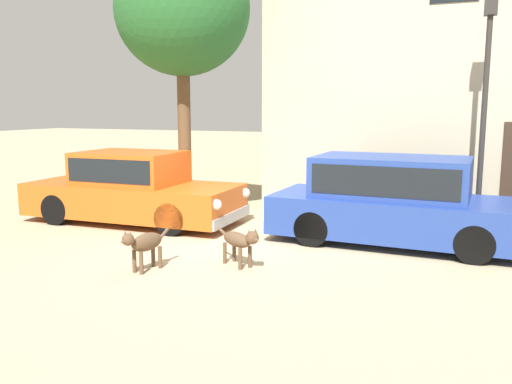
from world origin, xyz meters
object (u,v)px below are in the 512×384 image
parked_sedan_nearest (133,188)px  parked_sedan_second (394,199)px  stray_dog_tan (144,243)px  stray_dog_spotted (240,241)px  street_lamp (485,90)px  acacia_tree_left (182,11)px

parked_sedan_nearest → parked_sedan_second: parked_sedan_second is taller
stray_dog_tan → stray_dog_spotted: bearing=135.4°
stray_dog_tan → street_lamp: street_lamp is taller
stray_dog_tan → acacia_tree_left: 5.60m
parked_sedan_second → acacia_tree_left: size_ratio=0.79×
parked_sedan_nearest → street_lamp: 7.06m
parked_sedan_nearest → acacia_tree_left: (0.75, 0.89, 3.63)m
street_lamp → acacia_tree_left: size_ratio=0.74×
street_lamp → acacia_tree_left: (-5.92, -0.35, 1.68)m
stray_dog_tan → parked_sedan_second: bearing=148.1°
parked_sedan_nearest → stray_dog_tan: (2.14, -2.84, -0.31)m
parked_sedan_second → street_lamp: size_ratio=1.07×
stray_dog_spotted → parked_sedan_second: bearing=80.7°
parked_sedan_nearest → street_lamp: bearing=9.4°
parked_sedan_nearest → stray_dog_spotted: parked_sedan_nearest is taller
stray_dog_tan → acacia_tree_left: bearing=-145.5°
stray_dog_spotted → stray_dog_tan: 1.41m
parked_sedan_nearest → stray_dog_tan: bearing=-54.1°
parked_sedan_second → acacia_tree_left: 5.81m
parked_sedan_nearest → stray_dog_spotted: size_ratio=4.94×
stray_dog_tan → street_lamp: bearing=146.1°
parked_sedan_second → parked_sedan_nearest: bearing=-175.6°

